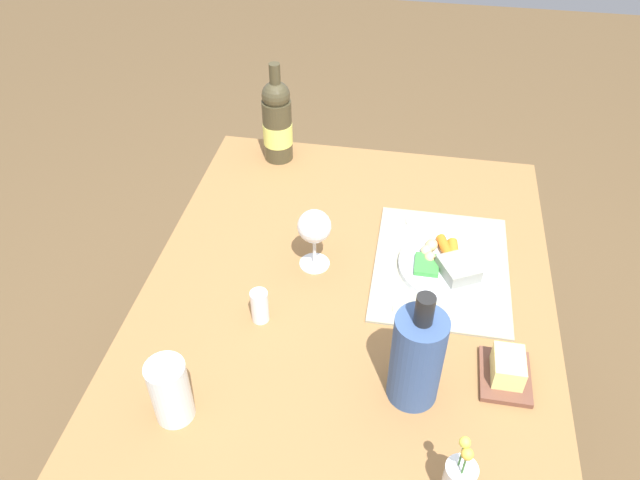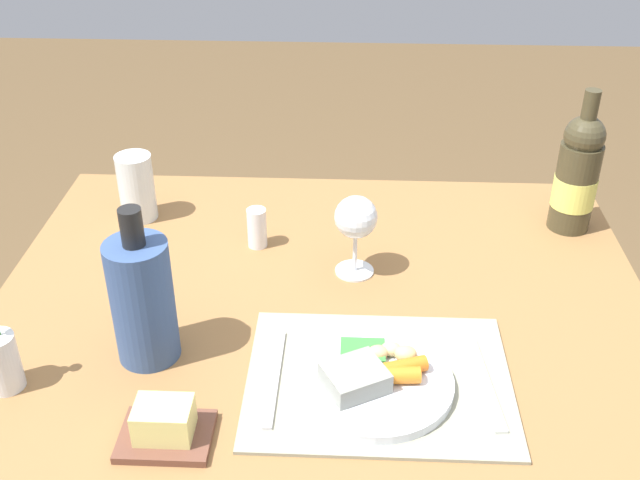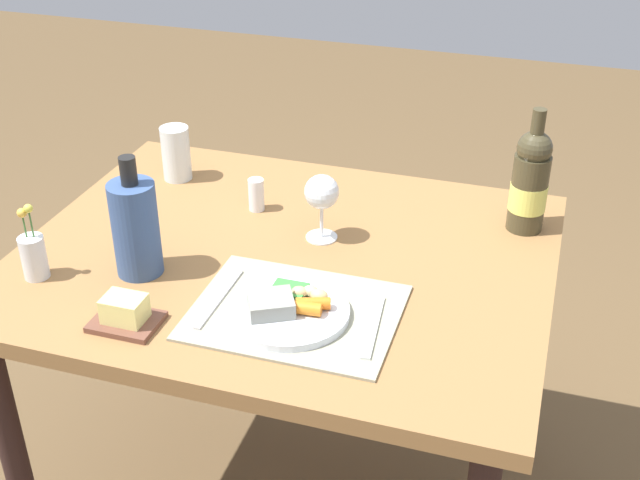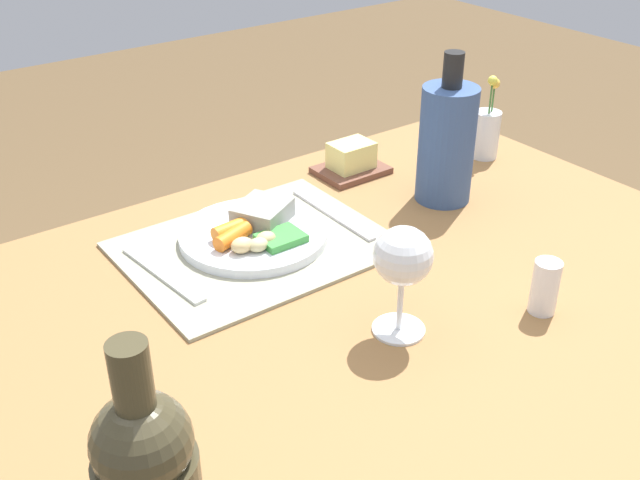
# 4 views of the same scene
# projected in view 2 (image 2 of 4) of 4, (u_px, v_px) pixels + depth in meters

# --- Properties ---
(dining_table) EXTENTS (1.17, 0.94, 0.77)m
(dining_table) POSITION_uv_depth(u_px,v_px,m) (321.00, 340.00, 1.41)
(dining_table) COLOR olive
(dining_table) RESTS_ON ground_plane
(placemat) EXTENTS (0.41, 0.32, 0.01)m
(placemat) POSITION_uv_depth(u_px,v_px,m) (379.00, 380.00, 1.18)
(placemat) COLOR gray
(placemat) RESTS_ON dining_table
(dinner_plate) EXTENTS (0.24, 0.24, 0.05)m
(dinner_plate) POSITION_uv_depth(u_px,v_px,m) (373.00, 378.00, 1.15)
(dinner_plate) COLOR silver
(dinner_plate) RESTS_ON placemat
(fork) EXTENTS (0.02, 0.22, 0.00)m
(fork) POSITION_uv_depth(u_px,v_px,m) (275.00, 377.00, 1.17)
(fork) COLOR silver
(fork) RESTS_ON placemat
(knife) EXTENTS (0.04, 0.20, 0.00)m
(knife) POSITION_uv_depth(u_px,v_px,m) (484.00, 384.00, 1.16)
(knife) COLOR silver
(knife) RESTS_ON placemat
(flower_vase) EXTENTS (0.05, 0.05, 0.17)m
(flower_vase) POSITION_uv_depth(u_px,v_px,m) (1.00, 359.00, 1.14)
(flower_vase) COLOR silver
(flower_vase) RESTS_ON dining_table
(wine_glass) EXTENTS (0.08, 0.08, 0.16)m
(wine_glass) POSITION_uv_depth(u_px,v_px,m) (356.00, 220.00, 1.38)
(wine_glass) COLOR white
(wine_glass) RESTS_ON dining_table
(salt_shaker) EXTENTS (0.04, 0.04, 0.08)m
(salt_shaker) POSITION_uv_depth(u_px,v_px,m) (257.00, 228.00, 1.49)
(salt_shaker) COLOR white
(salt_shaker) RESTS_ON dining_table
(cooler_bottle) EXTENTS (0.10, 0.10, 0.27)m
(cooler_bottle) POSITION_uv_depth(u_px,v_px,m) (142.00, 299.00, 1.18)
(cooler_bottle) COLOR #375182
(cooler_bottle) RESTS_ON dining_table
(butter_dish) EXTENTS (0.13, 0.10, 0.06)m
(butter_dish) POSITION_uv_depth(u_px,v_px,m) (165.00, 426.00, 1.06)
(butter_dish) COLOR brown
(butter_dish) RESTS_ON dining_table
(water_tumbler) EXTENTS (0.07, 0.07, 0.14)m
(water_tumbler) POSITION_uv_depth(u_px,v_px,m) (137.00, 191.00, 1.58)
(water_tumbler) COLOR silver
(water_tumbler) RESTS_ON dining_table
(wine_bottle) EXTENTS (0.09, 0.09, 0.30)m
(wine_bottle) POSITION_uv_depth(u_px,v_px,m) (577.00, 175.00, 1.51)
(wine_bottle) COLOR #413A25
(wine_bottle) RESTS_ON dining_table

